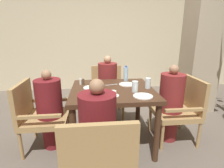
{
  "coord_description": "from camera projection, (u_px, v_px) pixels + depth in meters",
  "views": [
    {
      "loc": [
        -0.23,
        -2.11,
        1.45
      ],
      "look_at": [
        0.0,
        0.05,
        0.82
      ],
      "focal_mm": 28.0,
      "sensor_mm": 36.0,
      "label": 1
    }
  ],
  "objects": [
    {
      "name": "ground_plane",
      "position": [
        112.0,
        141.0,
        2.44
      ],
      "size": [
        16.0,
        16.0,
        0.0
      ],
      "primitive_type": "plane",
      "color": "#60564C"
    },
    {
      "name": "wall_back",
      "position": [
        102.0,
        36.0,
        4.5
      ],
      "size": [
        8.0,
        0.06,
        2.8
      ],
      "color": "beige",
      "rests_on": "ground_plane"
    },
    {
      "name": "pillar_stone",
      "position": [
        202.0,
        39.0,
        3.21
      ],
      "size": [
        0.54,
        0.54,
        2.7
      ],
      "color": "tan",
      "rests_on": "ground_plane"
    },
    {
      "name": "dining_table",
      "position": [
        112.0,
        97.0,
        2.26
      ],
      "size": [
        1.04,
        0.98,
        0.77
      ],
      "color": "#422819",
      "rests_on": "ground_plane"
    },
    {
      "name": "chair_left_side",
      "position": [
        39.0,
        113.0,
        2.21
      ],
      "size": [
        0.56,
        0.56,
        0.88
      ],
      "color": "#A88451",
      "rests_on": "ground_plane"
    },
    {
      "name": "diner_in_left_chair",
      "position": [
        50.0,
        109.0,
        2.21
      ],
      "size": [
        0.32,
        0.32,
        1.03
      ],
      "color": "maroon",
      "rests_on": "ground_plane"
    },
    {
      "name": "chair_far_side",
      "position": [
        107.0,
        89.0,
        3.18
      ],
      "size": [
        0.56,
        0.56,
        0.88
      ],
      "color": "#A88451",
      "rests_on": "ground_plane"
    },
    {
      "name": "diner_in_far_chair",
      "position": [
        108.0,
        87.0,
        3.02
      ],
      "size": [
        0.32,
        0.32,
        1.1
      ],
      "color": "maroon",
      "rests_on": "ground_plane"
    },
    {
      "name": "chair_right_side",
      "position": [
        180.0,
        107.0,
        2.4
      ],
      "size": [
        0.56,
        0.56,
        0.88
      ],
      "color": "#A88451",
      "rests_on": "ground_plane"
    },
    {
      "name": "diner_in_right_chair",
      "position": [
        171.0,
        103.0,
        2.37
      ],
      "size": [
        0.32,
        0.32,
        1.07
      ],
      "color": "maroon",
      "rests_on": "ground_plane"
    },
    {
      "name": "chair_near_corner",
      "position": [
        99.0,
        158.0,
        1.42
      ],
      "size": [
        0.56,
        0.56,
        0.88
      ],
      "color": "#A88451",
      "rests_on": "ground_plane"
    },
    {
      "name": "diner_in_near_chair",
      "position": [
        98.0,
        138.0,
        1.53
      ],
      "size": [
        0.32,
        0.32,
        1.1
      ],
      "color": "maroon",
      "rests_on": "ground_plane"
    },
    {
      "name": "plate_main_left",
      "position": [
        92.0,
        88.0,
        2.25
      ],
      "size": [
        0.22,
        0.22,
        0.01
      ],
      "color": "white",
      "rests_on": "dining_table"
    },
    {
      "name": "plate_main_right",
      "position": [
        143.0,
        96.0,
        1.95
      ],
      "size": [
        0.22,
        0.22,
        0.01
      ],
      "color": "white",
      "rests_on": "dining_table"
    },
    {
      "name": "plate_dessert_center",
      "position": [
        127.0,
        84.0,
        2.4
      ],
      "size": [
        0.22,
        0.22,
        0.01
      ],
      "color": "white",
      "rests_on": "dining_table"
    },
    {
      "name": "teacup_with_saucer",
      "position": [
        113.0,
        94.0,
        1.97
      ],
      "size": [
        0.14,
        0.14,
        0.06
      ],
      "color": "white",
      "rests_on": "dining_table"
    },
    {
      "name": "water_bottle",
      "position": [
        126.0,
        74.0,
        2.59
      ],
      "size": [
        0.07,
        0.07,
        0.23
      ],
      "color": "#A3C6DB",
      "rests_on": "dining_table"
    },
    {
      "name": "glass_tall_near",
      "position": [
        148.0,
        83.0,
        2.24
      ],
      "size": [
        0.07,
        0.07,
        0.13
      ],
      "color": "silver",
      "rests_on": "dining_table"
    },
    {
      "name": "glass_tall_mid",
      "position": [
        135.0,
        87.0,
        2.09
      ],
      "size": [
        0.07,
        0.07,
        0.13
      ],
      "color": "silver",
      "rests_on": "dining_table"
    },
    {
      "name": "salt_shaker",
      "position": [
        80.0,
        82.0,
        2.4
      ],
      "size": [
        0.03,
        0.03,
        0.09
      ],
      "color": "white",
      "rests_on": "dining_table"
    },
    {
      "name": "pepper_shaker",
      "position": [
        83.0,
        82.0,
        2.41
      ],
      "size": [
        0.03,
        0.03,
        0.08
      ],
      "color": "#4C3D2D",
      "rests_on": "dining_table"
    },
    {
      "name": "fork_beside_plate",
      "position": [
        113.0,
        85.0,
        2.4
      ],
      "size": [
        0.18,
        0.06,
        0.0
      ],
      "color": "silver",
      "rests_on": "dining_table"
    }
  ]
}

